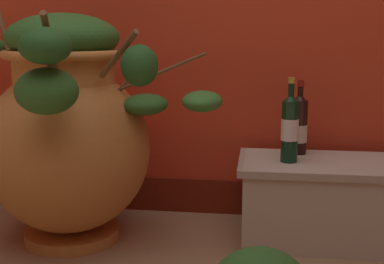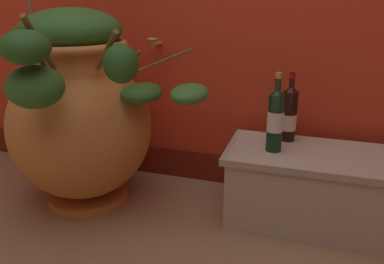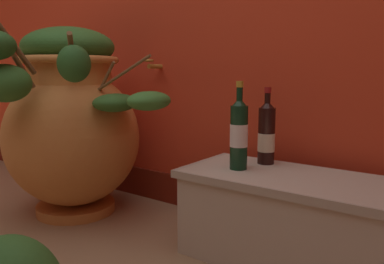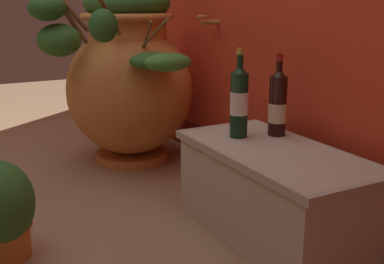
{
  "view_description": "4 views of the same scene",
  "coord_description": "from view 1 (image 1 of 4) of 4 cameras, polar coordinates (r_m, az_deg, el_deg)",
  "views": [
    {
      "loc": [
        0.34,
        -1.31,
        0.89
      ],
      "look_at": [
        0.05,
        0.79,
        0.47
      ],
      "focal_mm": 47.83,
      "sensor_mm": 36.0,
      "label": 1
    },
    {
      "loc": [
        0.59,
        -0.83,
        1.01
      ],
      "look_at": [
        0.07,
        0.82,
        0.39
      ],
      "focal_mm": 35.95,
      "sensor_mm": 36.0,
      "label": 2
    },
    {
      "loc": [
        1.2,
        -0.54,
        0.74
      ],
      "look_at": [
        0.21,
        0.83,
        0.47
      ],
      "focal_mm": 36.04,
      "sensor_mm": 36.0,
      "label": 3
    },
    {
      "loc": [
        2.04,
        -0.25,
        0.88
      ],
      "look_at": [
        0.19,
        0.74,
        0.31
      ],
      "focal_mm": 45.84,
      "sensor_mm": 36.0,
      "label": 4
    }
  ],
  "objects": [
    {
      "name": "wine_bottle_middle",
      "position": [
        2.15,
        10.86,
        0.64
      ],
      "size": [
        0.07,
        0.07,
        0.35
      ],
      "color": "black",
      "rests_on": "stone_ledge"
    },
    {
      "name": "wine_bottle_left",
      "position": [
        2.3,
        11.86,
        0.87
      ],
      "size": [
        0.07,
        0.07,
        0.32
      ],
      "color": "black",
      "rests_on": "stone_ledge"
    },
    {
      "name": "stone_ledge",
      "position": [
        2.27,
        15.79,
        -7.11
      ],
      "size": [
        0.83,
        0.41,
        0.35
      ],
      "color": "beige",
      "rests_on": "ground_plane"
    },
    {
      "name": "terracotta_urn",
      "position": [
        2.18,
        -13.59,
        0.09
      ],
      "size": [
        1.19,
        0.87,
        1.0
      ],
      "color": "#CC7F3D",
      "rests_on": "ground_plane"
    }
  ]
}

